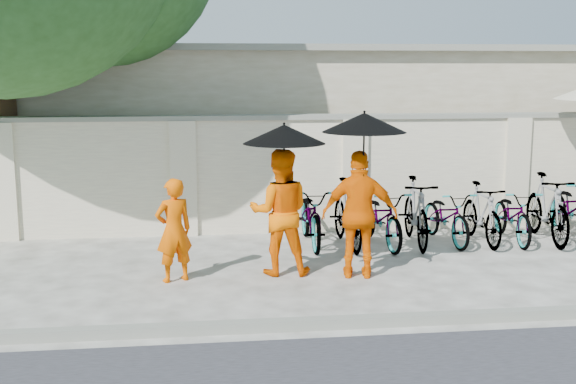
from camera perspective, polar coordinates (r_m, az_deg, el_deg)
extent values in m
plane|color=silver|center=(9.80, -2.56, -7.39)|extent=(80.00, 80.00, 0.00)
cube|color=gray|center=(8.18, -1.62, -10.51)|extent=(40.00, 0.16, 0.12)
cube|color=beige|center=(12.79, 0.75, 1.30)|extent=(20.00, 0.30, 2.00)
cube|color=beige|center=(16.61, 2.42, 5.36)|extent=(14.00, 6.00, 3.20)
imported|color=#EE5800|center=(9.94, -9.02, -3.00)|extent=(0.61, 0.52, 1.43)
imported|color=#FF6700|center=(10.14, -0.64, -1.59)|extent=(0.93, 0.76, 1.79)
cylinder|color=black|center=(9.96, -0.31, 1.78)|extent=(0.02, 0.02, 0.99)
cone|color=black|center=(9.90, -0.31, 4.60)|extent=(1.14, 1.14, 0.26)
imported|color=#F86700|center=(10.02, 5.70, -1.79)|extent=(1.10, 0.61, 1.78)
cylinder|color=black|center=(9.83, 5.98, 2.11)|extent=(0.02, 0.02, 1.16)
cone|color=black|center=(9.77, 6.04, 5.49)|extent=(1.14, 1.14, 0.26)
imported|color=gray|center=(11.84, 1.86, -1.90)|extent=(0.66, 1.87, 0.98)
imported|color=gray|center=(11.76, 4.72, -1.72)|extent=(0.57, 1.85, 1.10)
imported|color=gray|center=(11.91, 7.38, -2.01)|extent=(0.84, 1.86, 0.94)
imported|color=gray|center=(12.01, 10.06, -1.57)|extent=(0.70, 1.89, 1.11)
imported|color=gray|center=(12.31, 12.41, -1.89)|extent=(0.77, 1.75, 0.89)
imported|color=gray|center=(12.40, 15.05, -1.65)|extent=(0.48, 1.67, 1.00)
imported|color=gray|center=(12.68, 17.34, -1.76)|extent=(0.73, 1.76, 0.90)
imported|color=gray|center=(12.84, 19.79, -1.22)|extent=(0.72, 1.93, 1.14)
imported|color=gray|center=(13.27, 21.61, -1.24)|extent=(0.91, 2.01, 1.02)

